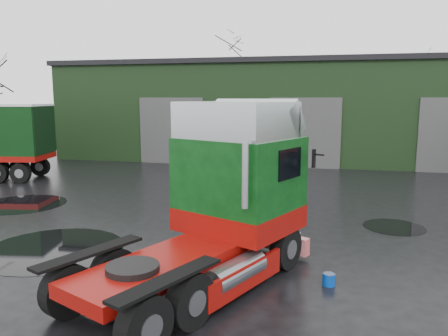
# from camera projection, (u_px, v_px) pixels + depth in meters

# --- Properties ---
(ground) EXTENTS (100.00, 100.00, 0.00)m
(ground) POSITION_uv_depth(u_px,v_px,m) (207.00, 242.00, 12.12)
(ground) COLOR black
(warehouse) EXTENTS (32.40, 12.40, 6.30)m
(warehouse) POSITION_uv_depth(u_px,v_px,m) (309.00, 110.00, 30.43)
(warehouse) COLOR black
(warehouse) RESTS_ON ground
(hero_tractor) EXTENTS (5.05, 6.88, 3.93)m
(hero_tractor) POSITION_uv_depth(u_px,v_px,m) (189.00, 198.00, 8.83)
(hero_tractor) COLOR #0A3A10
(hero_tractor) RESTS_ON ground
(wash_bucket) EXTENTS (0.34, 0.34, 0.26)m
(wash_bucket) POSITION_uv_depth(u_px,v_px,m) (329.00, 280.00, 9.33)
(wash_bucket) COLOR #07359B
(wash_bucket) RESTS_ON ground
(tree_back_a) EXTENTS (4.40, 4.40, 9.50)m
(tree_back_a) POSITION_uv_depth(u_px,v_px,m) (228.00, 90.00, 41.57)
(tree_back_a) COLOR black
(tree_back_a) RESTS_ON ground
(tree_back_b) EXTENTS (4.40, 4.40, 7.50)m
(tree_back_b) POSITION_uv_depth(u_px,v_px,m) (406.00, 101.00, 38.20)
(tree_back_b) COLOR black
(tree_back_b) RESTS_ON ground
(puddle_0) EXTENTS (3.69, 3.69, 0.01)m
(puddle_0) POSITION_uv_depth(u_px,v_px,m) (53.00, 249.00, 11.59)
(puddle_0) COLOR black
(puddle_0) RESTS_ON ground
(puddle_1) EXTENTS (1.88, 1.88, 0.01)m
(puddle_1) POSITION_uv_depth(u_px,v_px,m) (394.00, 227.00, 13.57)
(puddle_1) COLOR black
(puddle_1) RESTS_ON ground
(puddle_2) EXTENTS (3.23, 3.23, 0.01)m
(puddle_2) POSITION_uv_depth(u_px,v_px,m) (22.00, 204.00, 16.50)
(puddle_2) COLOR black
(puddle_2) RESTS_ON ground
(puddle_4) EXTENTS (1.40, 1.40, 0.01)m
(puddle_4) POSITION_uv_depth(u_px,v_px,m) (270.00, 224.00, 13.85)
(puddle_4) COLOR black
(puddle_4) RESTS_ON ground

